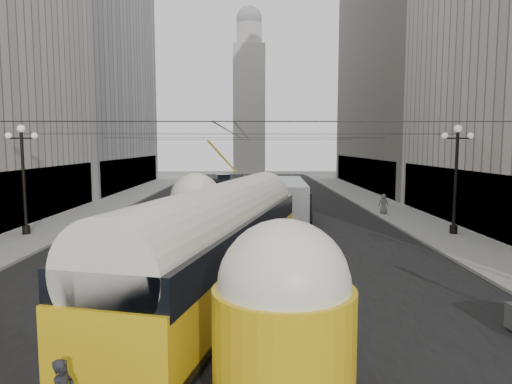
{
  "coord_description": "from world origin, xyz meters",
  "views": [
    {
      "loc": [
        0.75,
        -8.49,
        5.36
      ],
      "look_at": [
        0.89,
        13.3,
        3.11
      ],
      "focal_mm": 32.0,
      "sensor_mm": 36.0,
      "label": 1
    }
  ],
  "objects_px": {
    "city_bus": "(289,197)",
    "streetcar": "(220,240)",
    "pedestrian_sidewalk_right": "(384,204)",
    "pedestrian_crossing_b": "(315,364)"
  },
  "relations": [
    {
      "from": "streetcar",
      "to": "city_bus",
      "type": "height_order",
      "value": "streetcar"
    },
    {
      "from": "city_bus",
      "to": "streetcar",
      "type": "bearing_deg",
      "value": -102.35
    },
    {
      "from": "streetcar",
      "to": "city_bus",
      "type": "xyz_separation_m",
      "value": [
        3.88,
        17.73,
        -0.46
      ]
    },
    {
      "from": "city_bus",
      "to": "pedestrian_crossing_b",
      "type": "height_order",
      "value": "city_bus"
    },
    {
      "from": "city_bus",
      "to": "pedestrian_sidewalk_right",
      "type": "height_order",
      "value": "city_bus"
    },
    {
      "from": "pedestrian_sidewalk_right",
      "to": "city_bus",
      "type": "bearing_deg",
      "value": 19.99
    },
    {
      "from": "city_bus",
      "to": "pedestrian_crossing_b",
      "type": "xyz_separation_m",
      "value": [
        -1.39,
        -24.78,
        -0.69
      ]
    },
    {
      "from": "city_bus",
      "to": "pedestrian_sidewalk_right",
      "type": "distance_m",
      "value": 7.29
    },
    {
      "from": "pedestrian_crossing_b",
      "to": "pedestrian_sidewalk_right",
      "type": "distance_m",
      "value": 26.68
    },
    {
      "from": "pedestrian_sidewalk_right",
      "to": "pedestrian_crossing_b",
      "type": "bearing_deg",
      "value": 87.42
    }
  ]
}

